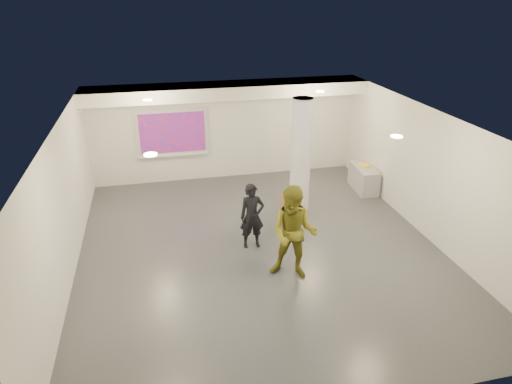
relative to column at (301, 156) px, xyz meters
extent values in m
cube|color=#383A40|center=(-1.50, -1.80, -1.50)|extent=(8.00, 9.00, 0.01)
cube|color=white|center=(-1.50, -1.80, 1.50)|extent=(8.00, 9.00, 0.01)
cube|color=silver|center=(-1.50, 2.70, 0.00)|extent=(8.00, 0.01, 3.00)
cube|color=silver|center=(-1.50, -6.30, 0.00)|extent=(8.00, 0.01, 3.00)
cube|color=silver|center=(-5.50, -1.80, 0.00)|extent=(0.01, 9.00, 3.00)
cube|color=silver|center=(2.50, -1.80, 0.00)|extent=(0.01, 9.00, 3.00)
cube|color=white|center=(-1.50, 2.15, 1.32)|extent=(8.00, 1.10, 0.36)
cylinder|color=#F5E68E|center=(-3.70, 0.70, 1.48)|extent=(0.22, 0.22, 0.02)
cylinder|color=#F5E68E|center=(0.70, 0.70, 1.48)|extent=(0.22, 0.22, 0.02)
cylinder|color=#F5E68E|center=(-3.70, -3.30, 1.48)|extent=(0.22, 0.22, 0.02)
cylinder|color=#F5E68E|center=(0.70, -3.30, 1.48)|extent=(0.22, 0.22, 0.02)
cylinder|color=white|center=(0.00, 0.00, 0.00)|extent=(0.52, 0.52, 3.00)
cube|color=white|center=(-3.10, 2.66, 0.05)|extent=(2.10, 0.06, 1.40)
cube|color=#062CB7|center=(-3.10, 2.62, 0.05)|extent=(1.90, 0.01, 1.20)
cube|color=white|center=(-3.10, 2.60, -0.65)|extent=(2.10, 0.08, 0.04)
cube|color=#989A9D|center=(2.22, 0.75, -1.14)|extent=(0.59, 1.26, 0.71)
cube|color=silver|center=(2.23, 0.95, -0.78)|extent=(0.23, 0.29, 0.02)
cube|color=yellow|center=(2.28, 0.86, -0.77)|extent=(0.29, 0.36, 0.03)
cube|color=olive|center=(-0.35, -0.36, -1.20)|extent=(0.58, 0.33, 0.59)
cube|color=olive|center=(-0.27, -0.26, -1.25)|extent=(0.51, 0.36, 0.51)
imported|color=black|center=(-1.64, -1.63, -0.73)|extent=(0.56, 0.37, 1.53)
imported|color=olive|center=(-1.08, -2.96, -0.51)|extent=(1.20, 1.11, 1.99)
camera|label=1|loc=(-3.59, -10.52, 3.98)|focal=32.00mm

